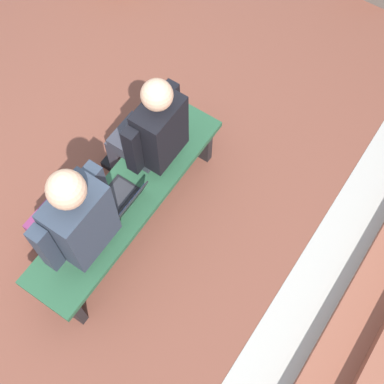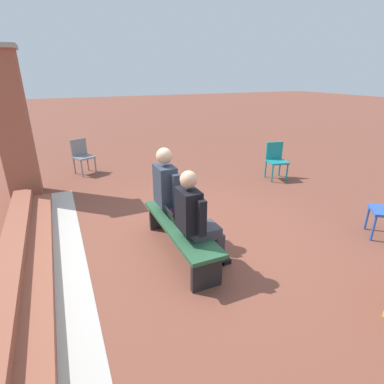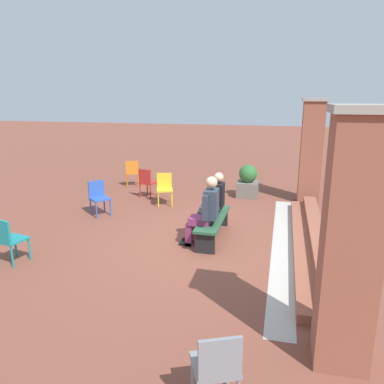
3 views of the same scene
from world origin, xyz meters
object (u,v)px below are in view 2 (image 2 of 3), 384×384
(plastic_chair_near_bench_right, at_px, (82,154))
(bench, at_px, (180,230))
(person_adult, at_px, (173,192))
(laptop, at_px, (177,219))
(person_student, at_px, (197,218))
(plastic_chair_far_left, at_px, (276,158))

(plastic_chair_near_bench_right, bearing_deg, bench, -168.93)
(person_adult, distance_m, laptop, 0.45)
(person_student, distance_m, laptop, 0.50)
(person_adult, bearing_deg, laptop, 167.32)
(person_student, bearing_deg, laptop, 9.82)
(person_student, xyz_separation_m, person_adult, (0.81, -0.01, 0.04))
(person_student, relative_size, plastic_chair_near_bench_right, 1.56)
(person_student, xyz_separation_m, plastic_chair_far_left, (2.42, -3.17, -0.22))
(person_student, height_order, plastic_chair_far_left, person_student)
(plastic_chair_far_left, bearing_deg, plastic_chair_near_bench_right, 61.06)
(bench, distance_m, person_adult, 0.58)
(person_student, bearing_deg, person_adult, -0.36)
(person_adult, relative_size, plastic_chair_far_left, 1.66)
(person_adult, bearing_deg, plastic_chair_far_left, -63.03)
(person_student, distance_m, plastic_chair_far_left, 4.00)
(plastic_chair_far_left, bearing_deg, bench, 122.21)
(person_adult, bearing_deg, bench, 170.63)
(plastic_chair_far_left, bearing_deg, person_adult, 116.97)
(person_student, height_order, plastic_chair_near_bench_right, person_student)
(person_adult, bearing_deg, plastic_chair_near_bench_right, 13.26)
(bench, distance_m, person_student, 0.53)
(person_adult, xyz_separation_m, plastic_chair_near_bench_right, (3.86, 0.91, -0.26))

